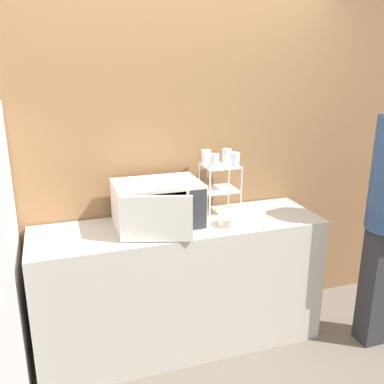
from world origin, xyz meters
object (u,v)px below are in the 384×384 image
object	(u,v)px
microwave	(158,205)
glass_front_right	(235,159)
dish_rack	(220,179)
glass_back_left	(206,157)
glass_back_right	(227,156)
bowl	(230,221)
glass_front_left	(214,161)

from	to	relation	value
microwave	glass_front_right	size ratio (longest dim) A/B	5.88
dish_rack	microwave	bearing A→B (deg)	-167.82
dish_rack	glass_back_left	size ratio (longest dim) A/B	3.70
glass_back_right	microwave	bearing A→B (deg)	-163.09
glass_back_right	glass_front_right	xyz separation A→B (m)	(0.00, -0.14, 0.00)
glass_back_right	glass_back_left	xyz separation A→B (m)	(-0.15, 0.01, 0.00)
glass_front_right	bowl	size ratio (longest dim) A/B	0.62
microwave	glass_back_left	xyz separation A→B (m)	(0.41, 0.18, 0.26)
dish_rack	glass_back_right	size ratio (longest dim) A/B	3.70
glass_back_right	glass_front_right	bearing A→B (deg)	-89.11
glass_front_left	glass_front_right	world-z (taller)	same
dish_rack	bowl	xyz separation A→B (m)	(-0.02, -0.24, -0.23)
dish_rack	glass_front_right	xyz separation A→B (m)	(0.08, -0.07, 0.15)
dish_rack	glass_back_left	bearing A→B (deg)	136.65
dish_rack	bowl	distance (m)	0.33
glass_back_right	glass_front_right	size ratio (longest dim) A/B	1.00
glass_front_right	bowl	xyz separation A→B (m)	(-0.10, -0.17, -0.38)
microwave	glass_back_right	world-z (taller)	glass_back_right
glass_front_left	glass_back_left	xyz separation A→B (m)	(-0.01, 0.14, 0.00)
dish_rack	glass_back_right	distance (m)	0.18
dish_rack	bowl	bearing A→B (deg)	-95.25
glass_back_right	glass_back_left	world-z (taller)	same
microwave	dish_rack	size ratio (longest dim) A/B	1.59
glass_back_left	bowl	distance (m)	0.50
glass_back_right	bowl	world-z (taller)	glass_back_right
glass_front_left	glass_back_left	world-z (taller)	same
dish_rack	bowl	world-z (taller)	dish_rack
dish_rack	glass_front_left	world-z (taller)	glass_front_left
microwave	glass_front_left	bearing A→B (deg)	5.18
dish_rack	glass_front_right	bearing A→B (deg)	-42.41
dish_rack	bowl	size ratio (longest dim) A/B	2.29
dish_rack	glass_front_right	distance (m)	0.18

